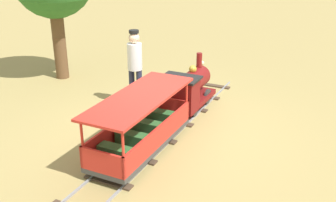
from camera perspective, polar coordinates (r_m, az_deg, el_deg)
name	(u,v)px	position (r m, az deg, el deg)	size (l,w,h in m)	color
ground_plane	(166,129)	(7.46, -0.23, -4.09)	(60.00, 60.00, 0.00)	#A38C51
track	(165,130)	(7.42, -0.38, -4.11)	(0.78, 6.05, 0.04)	gray
locomotive	(188,89)	(8.09, 2.83, 1.76)	(0.74, 1.45, 1.04)	maroon
passenger_car	(141,129)	(6.53, -3.90, -4.09)	(0.84, 2.35, 0.97)	#3F3F3F
conductor_person	(135,62)	(8.23, -4.77, 5.56)	(0.30, 0.30, 1.62)	#282D47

